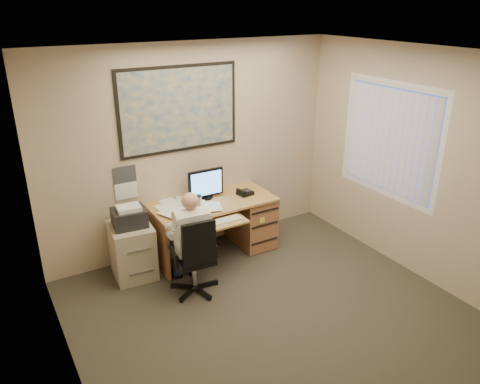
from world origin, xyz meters
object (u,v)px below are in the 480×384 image
filing_cabinet (132,246)px  person (192,243)px  office_chair (196,271)px  desk (234,217)px

filing_cabinet → person: person is taller
filing_cabinet → person: bearing=-48.4°
office_chair → filing_cabinet: bearing=128.9°
filing_cabinet → office_chair: (0.50, -0.74, -0.11)m
desk → filing_cabinet: bearing=179.7°
desk → person: bearing=-144.7°
filing_cabinet → office_chair: bearing=-51.1°
office_chair → person: bearing=98.0°
office_chair → person: 0.33m
desk → person: (-0.93, -0.66, 0.17)m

